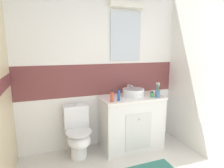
{
  "coord_description": "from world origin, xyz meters",
  "views": [
    {
      "loc": [
        -0.85,
        -0.4,
        1.58
      ],
      "look_at": [
        0.02,
        1.96,
        1.1
      ],
      "focal_mm": 29.56,
      "sensor_mm": 36.0,
      "label": 1
    }
  ],
  "objects_px": {
    "toilet": "(78,133)",
    "toothbrush_cup": "(158,93)",
    "soap_dispenser": "(112,97)",
    "perfume_flask_small": "(152,94)",
    "deodorant_spray_can": "(119,95)",
    "sink_basin": "(133,92)"
  },
  "relations": [
    {
      "from": "sink_basin",
      "to": "toilet",
      "type": "distance_m",
      "value": 1.05
    },
    {
      "from": "sink_basin",
      "to": "deodorant_spray_can",
      "type": "distance_m",
      "value": 0.37
    },
    {
      "from": "perfume_flask_small",
      "to": "deodorant_spray_can",
      "type": "bearing_deg",
      "value": -180.0
    },
    {
      "from": "sink_basin",
      "to": "toothbrush_cup",
      "type": "height_order",
      "value": "toothbrush_cup"
    },
    {
      "from": "sink_basin",
      "to": "perfume_flask_small",
      "type": "height_order",
      "value": "sink_basin"
    },
    {
      "from": "toothbrush_cup",
      "to": "deodorant_spray_can",
      "type": "xyz_separation_m",
      "value": [
        -0.63,
        0.03,
        0.02
      ]
    },
    {
      "from": "sink_basin",
      "to": "deodorant_spray_can",
      "type": "bearing_deg",
      "value": -151.23
    },
    {
      "from": "perfume_flask_small",
      "to": "toilet",
      "type": "bearing_deg",
      "value": 170.98
    },
    {
      "from": "sink_basin",
      "to": "toothbrush_cup",
      "type": "distance_m",
      "value": 0.37
    },
    {
      "from": "toilet",
      "to": "perfume_flask_small",
      "type": "distance_m",
      "value": 1.26
    },
    {
      "from": "soap_dispenser",
      "to": "deodorant_spray_can",
      "type": "height_order",
      "value": "deodorant_spray_can"
    },
    {
      "from": "toilet",
      "to": "soap_dispenser",
      "type": "height_order",
      "value": "soap_dispenser"
    },
    {
      "from": "toothbrush_cup",
      "to": "perfume_flask_small",
      "type": "bearing_deg",
      "value": 160.8
    },
    {
      "from": "toilet",
      "to": "perfume_flask_small",
      "type": "xyz_separation_m",
      "value": [
        1.13,
        -0.18,
        0.54
      ]
    },
    {
      "from": "sink_basin",
      "to": "soap_dispenser",
      "type": "height_order",
      "value": "soap_dispenser"
    },
    {
      "from": "toothbrush_cup",
      "to": "perfume_flask_small",
      "type": "distance_m",
      "value": 0.09
    },
    {
      "from": "toothbrush_cup",
      "to": "soap_dispenser",
      "type": "xyz_separation_m",
      "value": [
        -0.75,
        0.0,
        0.01
      ]
    },
    {
      "from": "toilet",
      "to": "toothbrush_cup",
      "type": "xyz_separation_m",
      "value": [
        1.21,
        -0.21,
        0.55
      ]
    },
    {
      "from": "toothbrush_cup",
      "to": "soap_dispenser",
      "type": "bearing_deg",
      "value": 179.76
    },
    {
      "from": "soap_dispenser",
      "to": "deodorant_spray_can",
      "type": "xyz_separation_m",
      "value": [
        0.11,
        0.02,
        0.01
      ]
    },
    {
      "from": "toilet",
      "to": "perfume_flask_small",
      "type": "relative_size",
      "value": 8.24
    },
    {
      "from": "soap_dispenser",
      "to": "perfume_flask_small",
      "type": "xyz_separation_m",
      "value": [
        0.67,
        0.02,
        -0.03
      ]
    }
  ]
}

